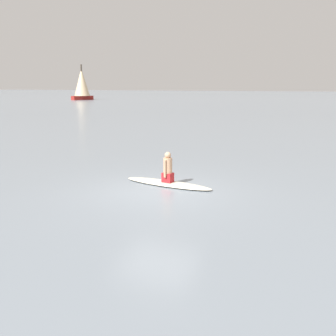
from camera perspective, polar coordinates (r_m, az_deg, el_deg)
The scene contains 4 objects.
ground_plane at distance 12.22m, azimuth -1.51°, elevation -3.37°, with size 400.00×400.00×0.00m, color gray.
surfboard at distance 13.00m, azimuth -0.03°, elevation -2.22°, with size 3.17×0.77×0.09m, color silver.
person_paddler at distance 12.89m, azimuth -0.03°, elevation -0.08°, with size 0.36×0.44×1.00m.
sailboat_near_left at distance 89.42m, azimuth -12.25°, elevation 11.76°, with size 4.36×4.88×7.45m.
Camera 1 is at (-4.95, 10.70, 3.20)m, focal length 42.56 mm.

